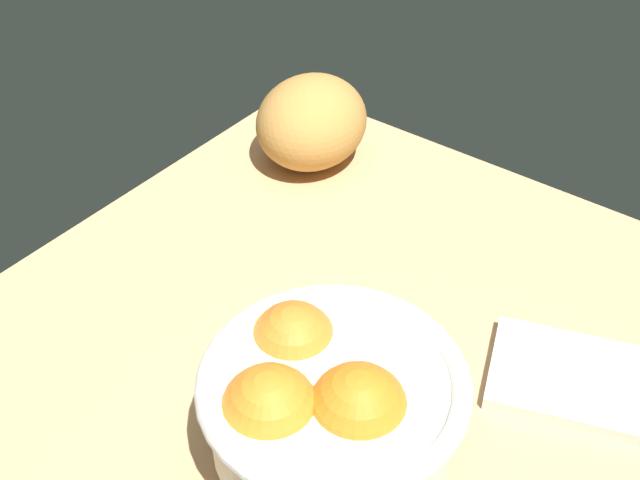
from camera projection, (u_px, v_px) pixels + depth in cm
name	position (u px, v px, depth cm)	size (l,w,h in cm)	color
ground_plane	(370.00, 352.00, 76.71)	(72.35, 67.04, 3.00)	tan
fruit_bowl	(326.00, 403.00, 61.66)	(20.84, 20.84, 11.71)	white
bread_loaf	(312.00, 122.00, 96.05)	(14.88, 12.96, 10.63)	#BD853E
napkin_folded	(570.00, 378.00, 71.39)	(14.02, 10.47, 1.42)	silver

